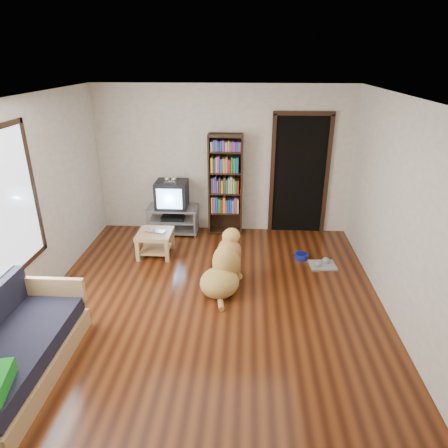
# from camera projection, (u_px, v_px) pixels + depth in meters

# --- Properties ---
(ground) EXTENTS (5.00, 5.00, 0.00)m
(ground) POSITION_uv_depth(u_px,v_px,m) (211.00, 304.00, 5.25)
(ground) COLOR #5C280F
(ground) RESTS_ON ground
(ceiling) EXTENTS (5.00, 5.00, 0.00)m
(ceiling) POSITION_uv_depth(u_px,v_px,m) (208.00, 98.00, 4.24)
(ceiling) COLOR white
(ceiling) RESTS_ON ground
(wall_back) EXTENTS (4.50, 0.00, 4.50)m
(wall_back) POSITION_uv_depth(u_px,v_px,m) (223.00, 161.00, 7.04)
(wall_back) COLOR silver
(wall_back) RESTS_ON ground
(wall_front) EXTENTS (4.50, 0.00, 4.50)m
(wall_front) POSITION_uv_depth(u_px,v_px,m) (172.00, 360.00, 2.45)
(wall_front) COLOR silver
(wall_front) RESTS_ON ground
(wall_left) EXTENTS (0.00, 5.00, 5.00)m
(wall_left) POSITION_uv_depth(u_px,v_px,m) (27.00, 208.00, 4.87)
(wall_left) COLOR silver
(wall_left) RESTS_ON ground
(wall_right) EXTENTS (0.00, 5.00, 5.00)m
(wall_right) POSITION_uv_depth(u_px,v_px,m) (403.00, 216.00, 4.62)
(wall_right) COLOR silver
(wall_right) RESTS_ON ground
(laptop) EXTENTS (0.37, 0.28, 0.03)m
(laptop) POSITION_uv_depth(u_px,v_px,m) (154.00, 232.00, 6.37)
(laptop) COLOR silver
(laptop) RESTS_ON coffee_table
(dog_bowl) EXTENTS (0.22, 0.22, 0.08)m
(dog_bowl) POSITION_uv_depth(u_px,v_px,m) (301.00, 256.00, 6.42)
(dog_bowl) COLOR navy
(dog_bowl) RESTS_ON ground
(grey_rag) EXTENTS (0.42, 0.35, 0.03)m
(grey_rag) POSITION_uv_depth(u_px,v_px,m) (322.00, 265.00, 6.19)
(grey_rag) COLOR #9A9A9A
(grey_rag) RESTS_ON ground
(window) EXTENTS (0.03, 1.46, 1.70)m
(window) POSITION_uv_depth(u_px,v_px,m) (1.00, 207.00, 4.33)
(window) COLOR white
(window) RESTS_ON wall_left
(doorway) EXTENTS (1.03, 0.05, 2.19)m
(doorway) POSITION_uv_depth(u_px,v_px,m) (300.00, 172.00, 7.02)
(doorway) COLOR black
(doorway) RESTS_ON wall_back
(tv_stand) EXTENTS (0.90, 0.45, 0.50)m
(tv_stand) POSITION_uv_depth(u_px,v_px,m) (173.00, 219.00, 7.26)
(tv_stand) COLOR #99999E
(tv_stand) RESTS_ON ground
(crt_tv) EXTENTS (0.55, 0.52, 0.58)m
(crt_tv) POSITION_uv_depth(u_px,v_px,m) (172.00, 194.00, 7.10)
(crt_tv) COLOR black
(crt_tv) RESTS_ON tv_stand
(bookshelf) EXTENTS (0.60, 0.30, 1.80)m
(bookshelf) POSITION_uv_depth(u_px,v_px,m) (225.00, 180.00, 7.01)
(bookshelf) COLOR black
(bookshelf) RESTS_ON ground
(sofa) EXTENTS (0.80, 1.80, 0.80)m
(sofa) POSITION_uv_depth(u_px,v_px,m) (12.00, 355.00, 3.99)
(sofa) COLOR tan
(sofa) RESTS_ON ground
(coffee_table) EXTENTS (0.55, 0.55, 0.40)m
(coffee_table) POSITION_uv_depth(u_px,v_px,m) (155.00, 239.00, 6.45)
(coffee_table) COLOR tan
(coffee_table) RESTS_ON ground
(dog) EXTENTS (0.71, 1.03, 0.85)m
(dog) POSITION_uv_depth(u_px,v_px,m) (224.00, 268.00, 5.50)
(dog) COLOR tan
(dog) RESTS_ON ground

